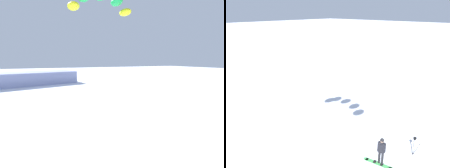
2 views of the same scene
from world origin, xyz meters
TOP-DOWN VIEW (x-y plane):
  - traction_kite at (6.84, -0.60)m, footprint 1.55×4.58m
  - distant_ridge at (47.73, 10.44)m, footprint 17.32×34.03m

SIDE VIEW (x-z plane):
  - distant_ridge at x=47.73m, z-range 0.00..3.70m
  - traction_kite at x=6.84m, z-range 10.44..11.75m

